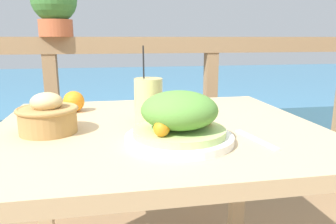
{
  "coord_description": "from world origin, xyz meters",
  "views": [
    {
      "loc": [
        -0.15,
        -0.98,
        1.01
      ],
      "look_at": [
        0.02,
        -0.08,
        0.8
      ],
      "focal_mm": 35.0,
      "sensor_mm": 36.0,
      "label": 1
    }
  ],
  "objects_px": {
    "bread_basket": "(48,116)",
    "potted_plant": "(54,5)",
    "salad_plate": "(179,121)",
    "drink_glass": "(148,101)"
  },
  "relations": [
    {
      "from": "salad_plate",
      "to": "drink_glass",
      "type": "bearing_deg",
      "value": 105.36
    },
    {
      "from": "potted_plant",
      "to": "bread_basket",
      "type": "bearing_deg",
      "value": -84.58
    },
    {
      "from": "bread_basket",
      "to": "potted_plant",
      "type": "height_order",
      "value": "potted_plant"
    },
    {
      "from": "drink_glass",
      "to": "potted_plant",
      "type": "distance_m",
      "value": 1.01
    },
    {
      "from": "drink_glass",
      "to": "bread_basket",
      "type": "bearing_deg",
      "value": -171.33
    },
    {
      "from": "salad_plate",
      "to": "bread_basket",
      "type": "bearing_deg",
      "value": 156.08
    },
    {
      "from": "bread_basket",
      "to": "potted_plant",
      "type": "bearing_deg",
      "value": 95.42
    },
    {
      "from": "salad_plate",
      "to": "bread_basket",
      "type": "distance_m",
      "value": 0.39
    },
    {
      "from": "salad_plate",
      "to": "potted_plant",
      "type": "xyz_separation_m",
      "value": [
        -0.44,
        1.06,
        0.38
      ]
    },
    {
      "from": "salad_plate",
      "to": "drink_glass",
      "type": "xyz_separation_m",
      "value": [
        -0.06,
        0.2,
        0.01
      ]
    }
  ]
}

